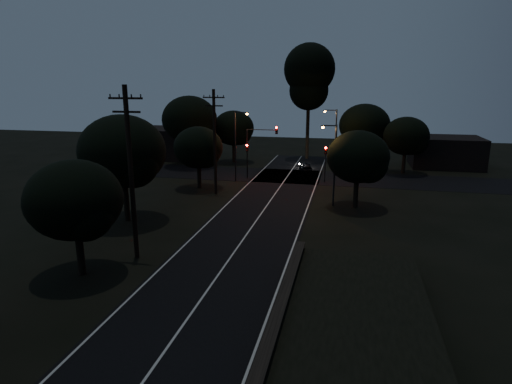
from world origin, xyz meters
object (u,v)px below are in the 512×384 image
at_px(utility_pole_far, 215,141).
at_px(streetlight_a, 237,141).
at_px(streetlight_b, 334,137).
at_px(car, 306,166).
at_px(signal_right, 325,157).
at_px(signal_mast, 261,142).
at_px(signal_left, 247,155).
at_px(utility_pole_mid, 131,172).
at_px(tall_pine, 309,76).
at_px(streetlight_c, 333,160).

xyz_separation_m(utility_pole_far, streetlight_a, (0.69, 6.00, -0.85)).
relative_size(streetlight_b, car, 2.41).
xyz_separation_m(signal_right, signal_mast, (-7.51, 0.00, 1.50)).
height_order(streetlight_b, car, streetlight_b).
height_order(utility_pole_far, signal_left, utility_pole_far).
xyz_separation_m(utility_pole_mid, signal_left, (1.40, 24.99, -2.90)).
height_order(tall_pine, signal_mast, tall_pine).
distance_m(utility_pole_mid, car, 32.37).
xyz_separation_m(signal_right, car, (-2.84, 6.01, -2.27)).
height_order(tall_pine, car, tall_pine).
height_order(signal_left, streetlight_b, streetlight_b).
bearing_deg(car, utility_pole_far, 46.87).
bearing_deg(car, signal_mast, 37.99).
height_order(streetlight_a, streetlight_c, streetlight_a).
distance_m(signal_right, car, 7.03).
xyz_separation_m(utility_pole_mid, utility_pole_far, (0.00, 17.00, -0.25)).
bearing_deg(utility_pole_mid, signal_left, 86.79).
distance_m(tall_pine, signal_mast, 17.30).
xyz_separation_m(streetlight_c, car, (-4.07, 16.00, -3.78)).
bearing_deg(signal_left, streetlight_b, 22.05).
height_order(tall_pine, streetlight_b, tall_pine).
bearing_deg(streetlight_a, signal_mast, 39.77).
bearing_deg(streetlight_b, car, 150.59).
height_order(signal_left, car, signal_left).
xyz_separation_m(streetlight_b, streetlight_c, (0.52, -14.00, -0.29)).
bearing_deg(utility_pole_far, streetlight_b, 46.70).
distance_m(utility_pole_far, signal_right, 13.53).
relative_size(signal_left, car, 1.23).
xyz_separation_m(streetlight_a, streetlight_c, (11.14, -8.00, -0.29)).
bearing_deg(car, tall_pine, -99.31).
relative_size(streetlight_a, car, 2.41).
bearing_deg(streetlight_c, signal_mast, 131.19).
height_order(signal_right, streetlight_c, streetlight_c).
xyz_separation_m(utility_pole_mid, signal_mast, (3.09, 24.99, -1.40)).
relative_size(utility_pole_mid, signal_left, 2.68).
distance_m(utility_pole_far, streetlight_a, 6.10).
bearing_deg(signal_mast, tall_pine, 75.38).
distance_m(signal_right, streetlight_c, 10.18).
bearing_deg(streetlight_c, signal_left, 136.24).
height_order(streetlight_a, streetlight_b, same).
distance_m(signal_mast, car, 8.50).
bearing_deg(signal_right, utility_pole_mid, -112.99).
bearing_deg(streetlight_c, signal_right, 97.02).
distance_m(streetlight_a, streetlight_b, 12.19).
distance_m(signal_left, streetlight_c, 14.52).
bearing_deg(utility_pole_mid, signal_mast, 82.96).
bearing_deg(streetlight_b, streetlight_c, -87.86).
height_order(streetlight_b, streetlight_c, streetlight_b).
relative_size(signal_right, streetlight_c, 0.55).
bearing_deg(car, streetlight_c, 90.14).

